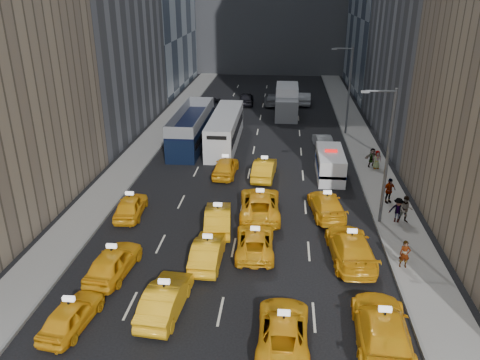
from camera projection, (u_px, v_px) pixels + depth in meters
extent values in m
plane|color=black|center=(215.00, 340.00, 20.85)|extent=(160.00, 160.00, 0.00)
cube|color=gray|center=(144.00, 149.00, 44.68)|extent=(3.00, 90.00, 0.15)
cube|color=gray|center=(367.00, 156.00, 42.86)|extent=(3.00, 90.00, 0.15)
cube|color=slate|center=(158.00, 150.00, 44.55)|extent=(0.15, 90.00, 0.18)
cube|color=slate|center=(351.00, 156.00, 42.98)|extent=(0.15, 90.00, 0.18)
cylinder|color=#595B60|center=(387.00, 160.00, 29.31)|extent=(0.20, 0.20, 9.00)
cylinder|color=#595B60|center=(381.00, 91.00, 27.73)|extent=(1.80, 0.12, 0.12)
cube|color=slate|center=(365.00, 92.00, 27.83)|extent=(0.50, 0.22, 0.12)
cylinder|color=#595B60|center=(349.00, 92.00, 47.67)|extent=(0.20, 0.20, 9.00)
cylinder|color=#595B60|center=(344.00, 49.00, 46.09)|extent=(1.80, 0.12, 0.12)
cube|color=slate|center=(334.00, 49.00, 46.19)|extent=(0.50, 0.22, 0.12)
imported|color=#FFB015|center=(71.00, 315.00, 21.42)|extent=(2.08, 4.10, 1.34)
imported|color=#FFB015|center=(165.00, 299.00, 22.38)|extent=(1.95, 4.70, 1.51)
imported|color=#FFB015|center=(283.00, 329.00, 20.51)|extent=(2.29, 4.88, 1.35)
imported|color=#FFB015|center=(382.00, 329.00, 20.31)|extent=(2.61, 5.83, 1.66)
imported|color=#FFB015|center=(113.00, 262.00, 25.32)|extent=(2.27, 4.68, 1.54)
imported|color=#FFB015|center=(208.00, 251.00, 26.41)|extent=(1.60, 4.49, 1.48)
imported|color=#FFB015|center=(255.00, 242.00, 27.53)|extent=(2.43, 4.87, 1.32)
imported|color=#FFB015|center=(351.00, 247.00, 26.67)|extent=(2.70, 5.79, 1.64)
imported|color=#FFB015|center=(131.00, 206.00, 31.83)|extent=(2.00, 4.34, 1.44)
imported|color=#FFB015|center=(218.00, 218.00, 30.05)|extent=(2.11, 4.79, 1.53)
imported|color=#FFB015|center=(260.00, 204.00, 31.91)|extent=(2.99, 5.91, 1.60)
imported|color=#FFB015|center=(326.00, 205.00, 31.95)|extent=(2.65, 5.24, 1.46)
imported|color=#FFB015|center=(226.00, 167.00, 38.54)|extent=(1.99, 4.50, 1.51)
imported|color=#FFB015|center=(264.00, 169.00, 38.06)|extent=(1.97, 4.81, 1.55)
cube|color=white|center=(330.00, 164.00, 38.20)|extent=(2.78, 5.62, 2.16)
cylinder|color=black|center=(320.00, 179.00, 36.88)|extent=(0.28, 0.86, 0.86)
cylinder|color=black|center=(343.00, 180.00, 36.73)|extent=(0.28, 0.86, 0.86)
cylinder|color=black|center=(317.00, 163.00, 40.18)|extent=(0.28, 0.86, 0.86)
cylinder|color=black|center=(338.00, 164.00, 40.02)|extent=(0.28, 0.86, 0.86)
cube|color=navy|center=(330.00, 166.00, 38.26)|extent=(2.82, 5.63, 0.24)
cube|color=red|center=(331.00, 151.00, 37.76)|extent=(1.02, 0.47, 0.16)
cube|color=black|center=(192.00, 128.00, 45.74)|extent=(3.39, 11.77, 3.38)
cylinder|color=black|center=(169.00, 155.00, 41.78)|extent=(0.28, 1.10, 1.10)
cylinder|color=black|center=(195.00, 156.00, 41.57)|extent=(0.28, 1.10, 1.10)
cylinder|color=black|center=(190.00, 125.00, 50.79)|extent=(0.28, 1.10, 1.10)
cylinder|color=black|center=(211.00, 125.00, 50.59)|extent=(0.28, 1.10, 1.10)
cube|color=silver|center=(225.00, 129.00, 45.80)|extent=(3.40, 12.01, 3.06)
cylinder|color=black|center=(206.00, 156.00, 41.66)|extent=(0.28, 1.10, 1.10)
cylinder|color=black|center=(230.00, 156.00, 41.47)|extent=(0.28, 1.10, 1.10)
cylinder|color=black|center=(221.00, 125.00, 50.89)|extent=(0.28, 1.10, 1.10)
cylinder|color=black|center=(241.00, 125.00, 50.70)|extent=(0.28, 1.10, 1.10)
cube|color=white|center=(287.00, 101.00, 55.90)|extent=(3.22, 7.78, 3.47)
cylinder|color=black|center=(276.00, 117.00, 53.80)|extent=(0.28, 1.10, 1.10)
cylinder|color=black|center=(296.00, 117.00, 53.60)|extent=(0.28, 1.10, 1.10)
cylinder|color=black|center=(277.00, 105.00, 59.11)|extent=(0.28, 1.10, 1.10)
cylinder|color=black|center=(296.00, 105.00, 58.91)|extent=(0.28, 1.10, 1.10)
imported|color=#ADB1B5|center=(323.00, 141.00, 45.00)|extent=(1.88, 4.29, 1.37)
imported|color=black|center=(210.00, 104.00, 58.64)|extent=(3.02, 5.95, 1.61)
imported|color=slate|center=(272.00, 99.00, 61.23)|extent=(2.19, 5.06, 1.45)
imported|color=black|center=(246.00, 99.00, 61.38)|extent=(2.01, 4.68, 1.58)
imported|color=#9DA0A5|center=(304.00, 98.00, 61.54)|extent=(1.77, 4.80, 1.57)
imported|color=gray|center=(405.00, 254.00, 25.71)|extent=(0.60, 0.41, 1.61)
imported|color=gray|center=(406.00, 209.00, 30.54)|extent=(0.95, 0.60, 1.84)
imported|color=gray|center=(398.00, 210.00, 30.61)|extent=(1.19, 0.80, 1.71)
imported|color=gray|center=(389.00, 191.00, 33.31)|extent=(1.20, 0.90, 1.86)
imported|color=gray|center=(377.00, 160.00, 39.58)|extent=(0.83, 0.53, 1.59)
imported|color=gray|center=(372.00, 157.00, 39.97)|extent=(1.59, 0.96, 1.65)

